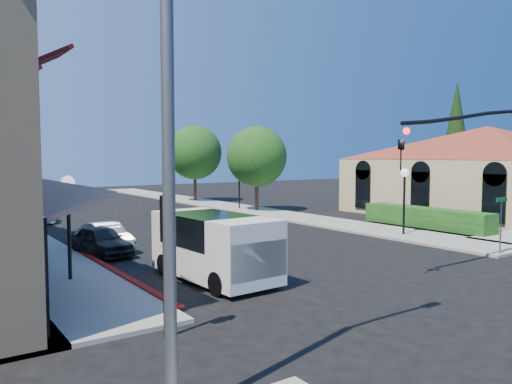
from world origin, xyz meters
TOP-DOWN VIEW (x-y plane):
  - ground at (0.00, 0.00)m, footprint 120.00×120.00m
  - sidewalk_right at (8.75, 27.00)m, footprint 3.50×50.00m
  - curb_red_strip at (-6.90, 8.00)m, footprint 0.25×10.00m
  - mission_building at (21.99, 11.50)m, footprint 30.12×30.12m
  - hedge at (11.70, 9.00)m, footprint 1.40×8.00m
  - conifer_far at (28.00, 18.00)m, footprint 3.20×3.20m
  - street_tree_a at (8.80, 22.00)m, footprint 4.56×4.56m
  - street_tree_b at (8.80, 32.00)m, footprint 4.94×4.94m
  - signal_mast_arm at (5.86, 1.50)m, footprint 8.01×0.39m
  - secondary_signal at (-8.00, 1.41)m, footprint 0.28×0.42m
  - cobra_streetlight at (-9.15, -2.00)m, footprint 3.60×0.25m
  - street_name_sign at (7.50, 2.20)m, footprint 0.80×0.06m
  - lamppost_left_near at (-8.50, 8.00)m, footprint 0.44×0.44m
  - lamppost_left_far at (-8.50, 22.00)m, footprint 0.44×0.44m
  - lamppost_right_near at (8.50, 8.00)m, footprint 0.44×0.44m
  - lamppost_right_far at (8.50, 24.00)m, footprint 0.44×0.44m
  - white_van at (-4.39, 5.48)m, footprint 2.44×5.13m
  - parked_car_a at (-6.20, 12.00)m, footprint 1.97×3.89m
  - parked_car_b at (-5.67, 13.00)m, footprint 1.52×3.80m
  - parked_car_c at (-6.20, 25.00)m, footprint 1.92×4.26m
  - parked_car_d at (-6.20, 26.00)m, footprint 2.23×4.36m

SIDE VIEW (x-z plane):
  - ground at x=0.00m, z-range 0.00..0.00m
  - curb_red_strip at x=-6.90m, z-range -0.03..0.03m
  - hedge at x=11.70m, z-range -0.55..0.55m
  - sidewalk_right at x=8.75m, z-range 0.00..0.12m
  - parked_car_d at x=-6.20m, z-range 0.00..1.18m
  - parked_car_c at x=-6.20m, z-range 0.00..1.21m
  - parked_car_b at x=-5.67m, z-range 0.00..1.23m
  - parked_car_a at x=-6.20m, z-range 0.00..1.27m
  - white_van at x=-4.39m, z-range 0.17..2.40m
  - street_name_sign at x=7.50m, z-range 0.45..2.95m
  - secondary_signal at x=-8.00m, z-range 0.66..3.98m
  - lamppost_left_near at x=-8.50m, z-range 0.95..4.52m
  - lamppost_left_far at x=-8.50m, z-range 0.95..4.52m
  - lamppost_right_near at x=8.50m, z-range 0.95..4.52m
  - lamppost_right_far at x=8.50m, z-range 0.95..4.52m
  - mission_building at x=21.99m, z-range 0.55..6.95m
  - signal_mast_arm at x=5.86m, z-range 1.09..7.09m
  - street_tree_a at x=8.80m, z-range 0.95..7.43m
  - street_tree_b at x=8.80m, z-range 1.03..8.05m
  - cobra_streetlight at x=-9.15m, z-range 0.61..9.92m
  - conifer_far at x=28.00m, z-range 0.86..11.86m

